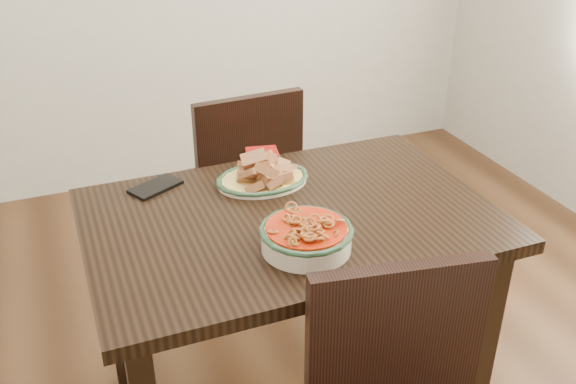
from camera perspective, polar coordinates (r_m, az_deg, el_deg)
name	(u,v)px	position (r m, az deg, el deg)	size (l,w,h in m)	color
floor	(306,371)	(2.42, 1.58, -15.62)	(3.50, 3.50, 0.00)	#392212
dining_table	(291,244)	(1.89, 0.22, -4.62)	(1.16, 0.77, 0.75)	black
chair_far	(241,181)	(2.57, -4.19, 0.96)	(0.45, 0.45, 0.89)	black
fish_plate	(262,170)	(1.99, -2.30, 1.98)	(0.29, 0.22, 0.11)	beige
noodle_bowl	(306,234)	(1.66, 1.63, -3.75)	(0.25, 0.25, 0.08)	beige
smartphone	(156,187)	(2.01, -11.69, 0.46)	(0.16, 0.08, 0.01)	black
napkin	(262,153)	(2.19, -2.31, 3.51)	(0.11, 0.09, 0.01)	#96100A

